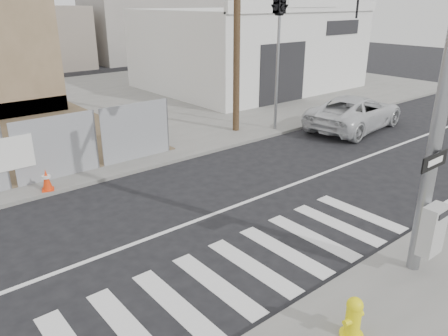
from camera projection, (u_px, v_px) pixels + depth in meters
ground at (186, 224)px, 11.28m from camera, size 100.00×100.00×0.00m
sidewalk_far at (22, 118)px, 21.32m from camera, size 50.00×20.00×0.12m
signal_pole at (326, 31)px, 9.58m from camera, size 0.96×5.87×7.00m
far_signal_pole at (278, 50)px, 18.10m from camera, size 0.16×0.20×5.60m
auto_shop at (248, 48)px, 28.02m from camera, size 12.00×10.20×5.95m
utility_pole_right at (237, 6)px, 17.23m from camera, size 1.60×0.28×10.00m
fire_hydrant at (353, 317)px, 7.25m from camera, size 0.48×0.47×0.76m
suv at (355, 112)px, 19.46m from camera, size 5.65×3.12×1.50m
traffic_cone_d at (47, 180)px, 12.92m from camera, size 0.43×0.43×0.66m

